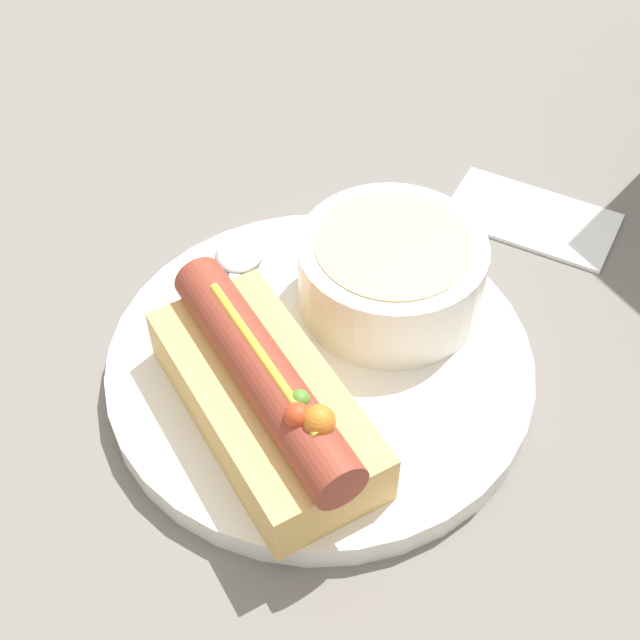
# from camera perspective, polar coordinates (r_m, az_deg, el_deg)

# --- Properties ---
(ground_plane) EXTENTS (4.00, 4.00, 0.00)m
(ground_plane) POSITION_cam_1_polar(r_m,az_deg,el_deg) (0.54, 0.00, -3.50)
(ground_plane) COLOR slate
(dinner_plate) EXTENTS (0.25, 0.25, 0.02)m
(dinner_plate) POSITION_cam_1_polar(r_m,az_deg,el_deg) (0.53, 0.00, -2.92)
(dinner_plate) COLOR white
(dinner_plate) RESTS_ON ground_plane
(hot_dog) EXTENTS (0.16, 0.07, 0.07)m
(hot_dog) POSITION_cam_1_polar(r_m,az_deg,el_deg) (0.48, -3.50, -4.81)
(hot_dog) COLOR #DBAD60
(hot_dog) RESTS_ON dinner_plate
(soup_bowl) EXTENTS (0.11, 0.11, 0.05)m
(soup_bowl) POSITION_cam_1_polar(r_m,az_deg,el_deg) (0.54, 4.58, 3.17)
(soup_bowl) COLOR silver
(soup_bowl) RESTS_ON dinner_plate
(spoon) EXTENTS (0.13, 0.10, 0.01)m
(spoon) POSITION_cam_1_polar(r_m,az_deg,el_deg) (0.57, -5.35, 3.46)
(spoon) COLOR #B7B7BC
(spoon) RESTS_ON dinner_plate
(napkin) EXTENTS (0.13, 0.12, 0.01)m
(napkin) POSITION_cam_1_polar(r_m,az_deg,el_deg) (0.65, 13.41, 6.49)
(napkin) COLOR white
(napkin) RESTS_ON ground_plane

